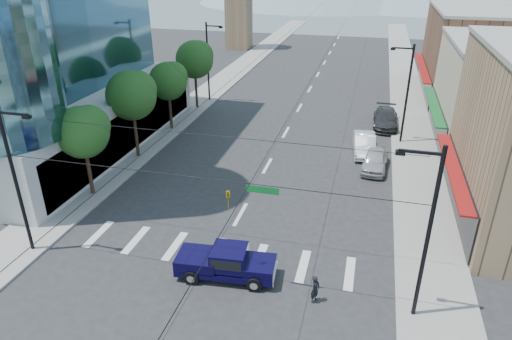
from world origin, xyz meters
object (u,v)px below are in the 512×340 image
(pedestrian, at_px, (315,289))
(parked_car_near, at_px, (375,160))
(parked_car_mid, at_px, (364,144))
(parked_car_far, at_px, (386,119))
(pickup_truck, at_px, (226,262))

(pedestrian, bearing_deg, parked_car_near, 15.48)
(parked_car_mid, bearing_deg, parked_car_far, 70.68)
(parked_car_near, bearing_deg, parked_car_far, 89.87)
(pedestrian, height_order, parked_car_far, parked_car_far)
(parked_car_mid, bearing_deg, parked_car_near, -78.25)
(parked_car_near, distance_m, parked_car_far, 10.53)
(pickup_truck, relative_size, parked_car_far, 0.96)
(pickup_truck, distance_m, pedestrian, 5.02)
(pedestrian, height_order, parked_car_mid, parked_car_mid)
(pickup_truck, bearing_deg, parked_car_near, 59.78)
(pickup_truck, relative_size, parked_car_mid, 1.09)
(parked_car_near, bearing_deg, pedestrian, -94.38)
(parked_car_near, height_order, parked_car_mid, parked_car_mid)
(pedestrian, distance_m, parked_car_near, 16.96)
(pickup_truck, xyz_separation_m, pedestrian, (4.96, -0.75, -0.18))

